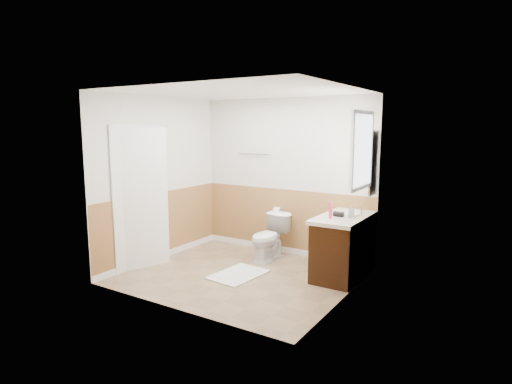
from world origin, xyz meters
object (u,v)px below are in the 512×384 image
Objects in this scene: bath_mat at (238,275)px; lotion_bottle at (330,210)px; toilet at (269,237)px; soap_dispenser at (351,211)px; vanity_cabinet at (343,248)px.

bath_mat is 1.56m from lotion_bottle.
soap_dispenser is (1.36, -0.16, 0.58)m from toilet.
vanity_cabinet is 6.52× the size of soap_dispenser.
lotion_bottle reaches higher than toilet.
soap_dispenser is at bearing 41.05° from lotion_bottle.
toilet is at bearing 173.22° from soap_dispenser.
bath_mat is (-0.00, -0.85, -0.34)m from toilet.
lotion_bottle is at bearing -111.08° from vanity_cabinet.
soap_dispenser is (0.12, -0.07, 0.53)m from vanity_cabinet.
vanity_cabinet reaches higher than toilet.
toilet reaches higher than bath_mat.
soap_dispenser reaches higher than vanity_cabinet.
lotion_bottle is (-0.10, -0.26, 0.56)m from vanity_cabinet.
lotion_bottle is 1.30× the size of soap_dispenser.
toilet is 0.64× the size of vanity_cabinet.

